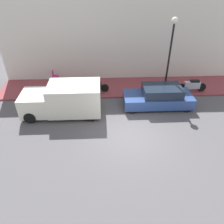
{
  "coord_description": "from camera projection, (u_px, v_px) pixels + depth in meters",
  "views": [
    {
      "loc": [
        -8.91,
        1.34,
        7.54
      ],
      "look_at": [
        1.39,
        0.87,
        0.6
      ],
      "focal_mm": 35.0,
      "sensor_mm": 36.0,
      "label": 1
    }
  ],
  "objects": [
    {
      "name": "ground_plane",
      "position": [
        129.0,
        135.0,
        11.64
      ],
      "size": [
        60.0,
        60.0,
        0.0
      ],
      "primitive_type": "plane",
      "color": "#514F51"
    },
    {
      "name": "sidewalk",
      "position": [
        121.0,
        87.0,
        16.16
      ],
      "size": [
        3.03,
        17.43,
        0.1
      ],
      "color": "brown",
      "rests_on": "ground_plane"
    },
    {
      "name": "building_facade",
      "position": [
        120.0,
        37.0,
        15.76
      ],
      "size": [
        0.3,
        17.43,
        6.49
      ],
      "color": "silver",
      "rests_on": "ground_plane"
    },
    {
      "name": "parked_car",
      "position": [
        159.0,
        97.0,
        13.74
      ],
      "size": [
        1.79,
        4.29,
        1.38
      ],
      "color": "#2D4784",
      "rests_on": "ground_plane"
    },
    {
      "name": "delivery_van",
      "position": [
        63.0,
        99.0,
        12.86
      ],
      "size": [
        2.01,
        4.62,
        1.91
      ],
      "color": "silver",
      "rests_on": "ground_plane"
    },
    {
      "name": "scooter_silver",
      "position": [
        192.0,
        85.0,
        15.24
      ],
      "size": [
        0.3,
        2.04,
        0.86
      ],
      "color": "#B7B7BF",
      "rests_on": "sidewalk"
    },
    {
      "name": "motorcycle_black",
      "position": [
        94.0,
        86.0,
        15.24
      ],
      "size": [
        0.3,
        2.04,
        0.75
      ],
      "color": "black",
      "rests_on": "sidewalk"
    },
    {
      "name": "streetlamp",
      "position": [
        171.0,
        42.0,
        13.32
      ],
      "size": [
        0.4,
        0.4,
        4.99
      ],
      "color": "black",
      "rests_on": "sidewalk"
    },
    {
      "name": "cafe_chair",
      "position": [
        54.0,
        75.0,
        16.46
      ],
      "size": [
        0.4,
        0.4,
        0.95
      ],
      "color": "#D8338C",
      "rests_on": "sidewalk"
    }
  ]
}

